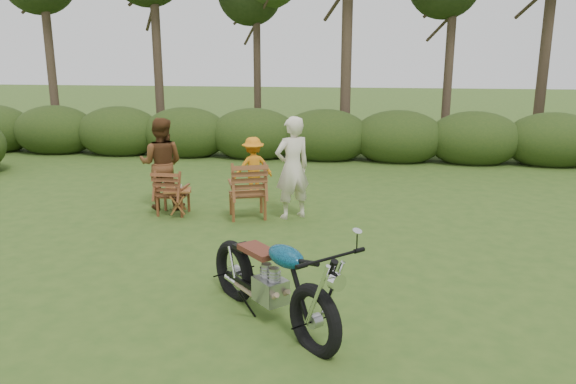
# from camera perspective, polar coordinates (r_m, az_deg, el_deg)

# --- Properties ---
(ground) EXTENTS (80.00, 80.00, 0.00)m
(ground) POSITION_cam_1_polar(r_m,az_deg,el_deg) (7.17, -1.52, -10.13)
(ground) COLOR #314F1A
(ground) RESTS_ON ground
(tree_line) EXTENTS (22.52, 11.62, 8.14)m
(tree_line) POSITION_cam_1_polar(r_m,az_deg,el_deg) (16.21, 6.01, 17.18)
(tree_line) COLOR #36291D
(tree_line) RESTS_ON ground
(motorcycle) EXTENTS (2.16, 2.21, 1.28)m
(motorcycle) POSITION_cam_1_polar(r_m,az_deg,el_deg) (6.50, -1.77, -12.84)
(motorcycle) COLOR #0B6894
(motorcycle) RESTS_ON ground
(lawn_chair_right) EXTENTS (0.91, 0.91, 1.05)m
(lawn_chair_right) POSITION_cam_1_polar(r_m,az_deg,el_deg) (10.25, -4.11, -2.56)
(lawn_chair_right) COLOR brown
(lawn_chair_right) RESTS_ON ground
(lawn_chair_left) EXTENTS (0.60, 0.60, 0.85)m
(lawn_chair_left) POSITION_cam_1_polar(r_m,az_deg,el_deg) (10.64, -11.51, -2.20)
(lawn_chair_left) COLOR #592D16
(lawn_chair_left) RESTS_ON ground
(side_table) EXTENTS (0.57, 0.52, 0.50)m
(side_table) POSITION_cam_1_polar(r_m,az_deg,el_deg) (10.42, -11.10, -1.08)
(side_table) COLOR brown
(side_table) RESTS_ON ground
(cup) EXTENTS (0.14, 0.14, 0.10)m
(cup) POSITION_cam_1_polar(r_m,az_deg,el_deg) (10.31, -11.04, 0.49)
(cup) COLOR beige
(cup) RESTS_ON side_table
(adult_a) EXTENTS (0.80, 0.74, 1.84)m
(adult_a) POSITION_cam_1_polar(r_m,az_deg,el_deg) (10.21, 0.44, -2.60)
(adult_a) COLOR beige
(adult_a) RESTS_ON ground
(adult_b) EXTENTS (0.90, 0.73, 1.74)m
(adult_b) POSITION_cam_1_polar(r_m,az_deg,el_deg) (11.10, -12.50, -1.56)
(adult_b) COLOR #583119
(adult_b) RESTS_ON ground
(child) EXTENTS (0.93, 0.78, 1.25)m
(child) POSITION_cam_1_polar(r_m,az_deg,el_deg) (11.65, -3.50, -0.50)
(child) COLOR orange
(child) RESTS_ON ground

